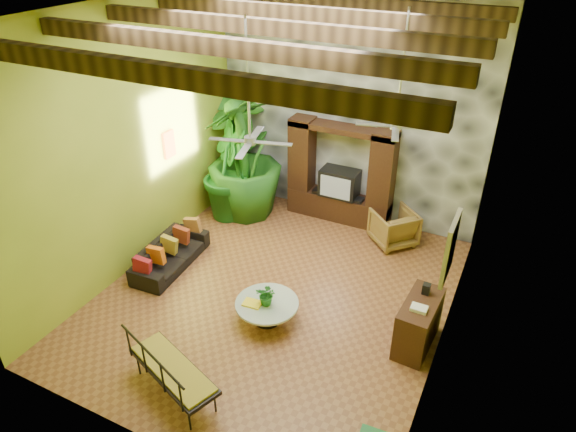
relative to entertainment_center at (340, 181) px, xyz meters
The scene contains 22 objects.
ground 3.28m from the entertainment_center, 90.00° to the right, with size 7.00×7.00×0.00m, color brown.
ceiling 5.11m from the entertainment_center, 90.00° to the right, with size 6.00×7.00×0.02m, color silver.
back_wall 1.58m from the entertainment_center, 90.00° to the left, with size 6.00×0.02×5.00m, color olive.
left_wall 4.60m from the entertainment_center, 133.73° to the right, with size 0.02×7.00×5.00m, color olive.
right_wall 4.60m from the entertainment_center, 46.27° to the right, with size 0.02×7.00×5.00m, color olive.
stone_accent_wall 1.56m from the entertainment_center, 90.00° to the left, with size 5.98×0.10×4.98m, color #34363B.
ceiling_beams 4.94m from the entertainment_center, 90.00° to the right, with size 5.95×5.36×0.22m.
entertainment_center is the anchor object (origin of this frame).
ceiling_fan_front 4.30m from the entertainment_center, 93.24° to the right, with size 1.28×1.28×1.86m.
ceiling_fan_back 3.50m from the entertainment_center, 50.43° to the right, with size 1.28×1.28×1.86m.
wall_art_mask 3.82m from the entertainment_center, 144.18° to the right, with size 0.06×0.32×0.55m, color #C48317.
wall_art_painting 4.95m from the entertainment_center, 51.61° to the right, with size 0.06×0.70×0.90m, color #224F7F.
sofa 4.06m from the entertainment_center, 125.61° to the right, with size 1.87×0.73×0.55m, color black.
wicker_armchair 1.62m from the entertainment_center, 18.19° to the right, with size 0.82×0.85×0.77m, color brown.
tall_plant_a 2.67m from the entertainment_center, behind, with size 1.50×1.02×2.85m, color #24641A.
tall_plant_b 2.59m from the entertainment_center, 157.64° to the right, with size 1.25×1.01×2.28m, color #16561B.
tall_plant_c 2.23m from the entertainment_center, 160.35° to the right, with size 1.67×1.67×2.99m, color #1F5817.
coffee_table 3.91m from the entertainment_center, 87.26° to the right, with size 1.10×1.10×0.40m.
centerpiece_plant 3.89m from the entertainment_center, 86.96° to the right, with size 0.35×0.31×0.39m, color #1C5D18.
yellow_tray 4.02m from the entertainment_center, 90.27° to the right, with size 0.32×0.23×0.03m, color yellow.
iron_bench 5.91m from the entertainment_center, 92.85° to the right, with size 1.71×1.12×0.57m.
side_console 4.23m from the entertainment_center, 50.80° to the right, with size 0.50×1.11×0.88m, color #3B1912.
Camera 1 is at (3.52, -6.64, 6.17)m, focal length 32.00 mm.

